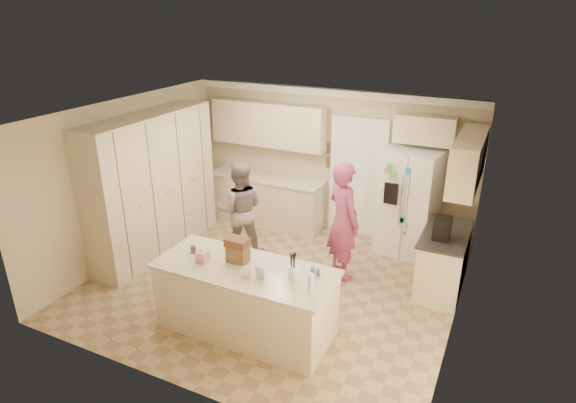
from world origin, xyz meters
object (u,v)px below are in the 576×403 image
at_px(refrigerator, 408,203).
at_px(teen_boy, 240,210).
at_px(coffee_maker, 442,228).
at_px(teen_girl, 343,221).
at_px(island_base, 246,301).
at_px(dollhouse_body, 238,254).
at_px(tissue_box, 202,257).
at_px(utensil_crock, 294,272).

distance_m(refrigerator, teen_boy, 2.78).
relative_size(coffee_maker, teen_girl, 0.16).
bearing_deg(island_base, teen_boy, 122.61).
bearing_deg(dollhouse_body, refrigerator, 63.03).
bearing_deg(teen_girl, teen_boy, 41.53).
relative_size(tissue_box, teen_girl, 0.08).
xyz_separation_m(island_base, dollhouse_body, (-0.15, 0.10, 0.60)).
xyz_separation_m(refrigerator, teen_boy, (-2.45, -1.30, -0.08)).
relative_size(utensil_crock, teen_girl, 0.08).
height_order(island_base, dollhouse_body, dollhouse_body).
bearing_deg(coffee_maker, tissue_box, -142.43).
distance_m(utensil_crock, dollhouse_body, 0.80).
distance_m(refrigerator, island_base, 3.35).
bearing_deg(teen_boy, dollhouse_body, 92.50).
distance_m(coffee_maker, dollhouse_body, 2.84).
bearing_deg(teen_boy, island_base, 94.69).
height_order(coffee_maker, dollhouse_body, coffee_maker).
bearing_deg(island_base, dollhouse_body, 146.31).
height_order(island_base, teen_girl, teen_girl).
relative_size(coffee_maker, dollhouse_body, 1.15).
relative_size(refrigerator, dollhouse_body, 6.92).
xyz_separation_m(refrigerator, coffee_maker, (0.71, -1.14, 0.17)).
distance_m(tissue_box, teen_girl, 2.27).
bearing_deg(teen_girl, coffee_maker, -139.27).
xyz_separation_m(island_base, utensil_crock, (0.65, 0.05, 0.56)).
distance_m(dollhouse_body, teen_girl, 1.91).
bearing_deg(coffee_maker, teen_boy, -177.01).
distance_m(teen_boy, teen_girl, 1.75).
bearing_deg(refrigerator, utensil_crock, -93.78).
height_order(refrigerator, island_base, refrigerator).
distance_m(tissue_box, dollhouse_body, 0.45).
bearing_deg(tissue_box, refrigerator, 58.87).
distance_m(dollhouse_body, teen_boy, 1.91).
relative_size(tissue_box, dollhouse_body, 0.54).
xyz_separation_m(tissue_box, teen_boy, (-0.56, 1.84, -0.18)).
bearing_deg(teen_boy, refrigerator, -179.99).
height_order(coffee_maker, teen_girl, teen_girl).
distance_m(coffee_maker, tissue_box, 3.28).
distance_m(refrigerator, utensil_crock, 3.07).
height_order(refrigerator, teen_girl, teen_girl).
height_order(tissue_box, teen_boy, teen_boy).
height_order(utensil_crock, tissue_box, utensil_crock).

